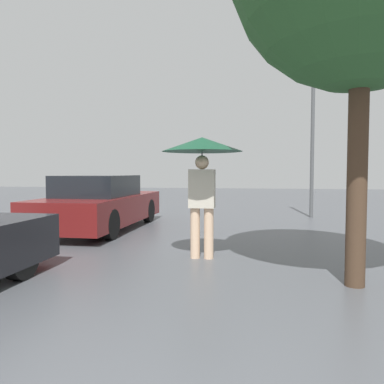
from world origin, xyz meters
name	(u,v)px	position (x,y,z in m)	size (l,w,h in m)	color
pedestrian	(202,158)	(-0.38, 4.80, 1.58)	(1.25, 1.25, 1.90)	beige
parked_car_farthest	(101,204)	(-3.18, 7.40, 0.60)	(1.71, 4.38, 1.28)	maroon
street_lamp	(313,128)	(2.10, 10.62, 2.66)	(0.24, 0.24, 4.53)	#515456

